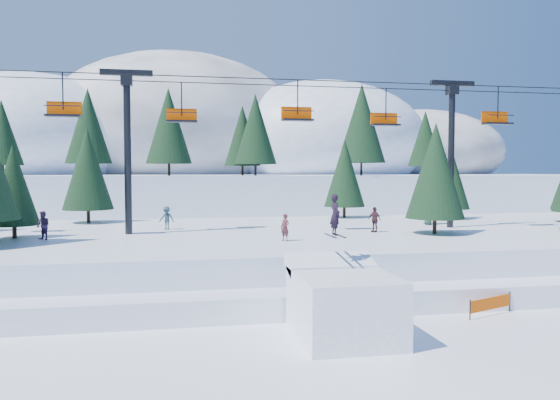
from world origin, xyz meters
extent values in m
plane|color=white|center=(0.00, 0.00, 0.00)|extent=(160.00, 160.00, 0.00)
cube|color=white|center=(0.00, 18.00, 1.25)|extent=(70.00, 22.00, 2.50)
cube|color=white|center=(0.00, 8.00, 0.55)|extent=(70.00, 6.00, 1.10)
cube|color=white|center=(0.00, 68.00, 3.00)|extent=(110.00, 60.00, 6.00)
ellipsoid|color=white|center=(-28.00, 72.00, 11.45)|extent=(36.00, 32.40, 19.80)
ellipsoid|color=#605B59|center=(-6.00, 78.00, 13.26)|extent=(44.00, 39.60, 26.40)
ellipsoid|color=white|center=(18.00, 70.00, 11.42)|extent=(34.00, 30.60, 19.72)
ellipsoid|color=#605B59|center=(38.00, 76.00, 10.12)|extent=(30.00, 27.00, 15.00)
cylinder|color=black|center=(-6.72, 40.18, 6.64)|extent=(0.26, 0.26, 1.27)
cone|color=#19381D|center=(-6.72, 40.18, 11.18)|extent=(4.72, 4.72, 7.81)
cylinder|color=black|center=(2.63, 42.28, 6.63)|extent=(0.26, 0.26, 1.26)
cone|color=#19381D|center=(2.63, 42.28, 11.13)|extent=(4.68, 4.68, 7.74)
cylinder|color=black|center=(14.19, 40.29, 6.71)|extent=(0.26, 0.26, 1.42)
cone|color=#19381D|center=(14.19, 40.29, 11.79)|extent=(5.28, 5.28, 8.73)
cylinder|color=black|center=(-15.16, 43.63, 6.65)|extent=(0.26, 0.26, 1.31)
cone|color=#19381D|center=(-15.16, 43.63, 11.32)|extent=(4.85, 4.85, 8.02)
cylinder|color=black|center=(23.42, 43.77, 6.54)|extent=(0.26, 0.26, 1.08)
cone|color=#19381D|center=(23.42, 43.77, 10.41)|extent=(4.02, 4.02, 6.65)
cylinder|color=black|center=(-23.25, 42.11, 6.54)|extent=(0.26, 0.26, 1.08)
cone|color=#19381D|center=(-23.25, 42.11, 10.40)|extent=(4.01, 4.01, 6.64)
cylinder|color=black|center=(1.43, 44.26, 6.55)|extent=(0.26, 0.26, 1.11)
cone|color=#19381D|center=(1.43, 44.26, 10.52)|extent=(4.12, 4.12, 6.81)
cube|color=white|center=(0.31, 2.56, 1.24)|extent=(3.68, 4.54, 2.49)
cube|color=white|center=(0.31, 4.51, 2.54)|extent=(3.68, 1.59, 0.88)
imported|color=black|center=(0.41, 4.16, 4.67)|extent=(0.47, 0.66, 1.71)
cube|color=black|center=(0.21, 4.16, 3.80)|extent=(0.11, 1.65, 0.03)
cube|color=black|center=(0.61, 4.16, 3.80)|extent=(0.11, 1.65, 0.03)
cylinder|color=black|center=(-9.00, 18.00, 7.50)|extent=(0.44, 0.44, 10.00)
cube|color=black|center=(-9.00, 18.00, 12.60)|extent=(3.20, 0.35, 0.35)
cube|color=black|center=(-9.00, 18.00, 12.15)|extent=(0.70, 0.70, 0.70)
cylinder|color=black|center=(13.00, 18.00, 7.50)|extent=(0.44, 0.44, 10.00)
cube|color=black|center=(13.00, 18.00, 12.60)|extent=(3.20, 0.35, 0.35)
cube|color=black|center=(13.00, 18.00, 12.15)|extent=(0.70, 0.70, 0.70)
cylinder|color=black|center=(2.00, 16.80, 12.30)|extent=(46.00, 0.06, 0.06)
cylinder|color=black|center=(2.00, 19.20, 12.30)|extent=(46.00, 0.06, 0.06)
cylinder|color=black|center=(-12.55, 16.80, 11.20)|extent=(0.08, 0.08, 2.20)
cube|color=black|center=(-12.55, 16.80, 9.75)|extent=(2.00, 0.75, 0.12)
cube|color=#EA4E00|center=(-12.55, 17.18, 10.20)|extent=(2.00, 0.10, 0.85)
cylinder|color=black|center=(-12.55, 16.45, 10.30)|extent=(2.00, 0.06, 0.06)
cylinder|color=black|center=(-5.62, 19.20, 11.20)|extent=(0.08, 0.08, 2.20)
cube|color=black|center=(-5.62, 19.20, 9.75)|extent=(2.00, 0.75, 0.12)
cube|color=#EA4E00|center=(-5.62, 19.58, 10.20)|extent=(2.00, 0.10, 0.85)
cylinder|color=black|center=(-5.62, 18.85, 10.30)|extent=(2.00, 0.06, 0.06)
cylinder|color=black|center=(1.66, 16.80, 11.20)|extent=(0.08, 0.08, 2.20)
cube|color=black|center=(1.66, 16.80, 9.75)|extent=(2.00, 0.75, 0.12)
cube|color=#EA4E00|center=(1.66, 17.18, 10.20)|extent=(2.00, 0.10, 0.85)
cylinder|color=black|center=(1.66, 16.45, 10.30)|extent=(2.00, 0.06, 0.06)
cylinder|color=black|center=(8.59, 19.20, 11.20)|extent=(0.08, 0.08, 2.20)
cube|color=black|center=(8.59, 19.20, 9.75)|extent=(2.00, 0.75, 0.12)
cube|color=#EA4E00|center=(8.59, 19.58, 10.20)|extent=(2.00, 0.10, 0.85)
cylinder|color=black|center=(8.59, 18.85, 10.30)|extent=(2.00, 0.06, 0.06)
cylinder|color=black|center=(15.78, 16.80, 11.20)|extent=(0.08, 0.08, 2.20)
cube|color=black|center=(15.78, 16.80, 9.75)|extent=(2.00, 0.75, 0.12)
cube|color=#EA4E00|center=(15.78, 17.18, 10.20)|extent=(2.00, 0.10, 0.85)
cylinder|color=black|center=(15.78, 16.45, 10.30)|extent=(2.00, 0.06, 0.06)
cylinder|color=black|center=(16.46, 24.46, 2.92)|extent=(0.26, 0.26, 0.84)
cone|color=#19381D|center=(16.46, 24.46, 5.93)|extent=(3.13, 3.13, 5.18)
cylinder|color=black|center=(-12.71, 26.52, 3.01)|extent=(0.26, 0.26, 1.03)
cone|color=#19381D|center=(-12.71, 26.52, 6.69)|extent=(3.82, 3.82, 6.32)
cylinder|color=black|center=(8.20, 27.49, 2.97)|extent=(0.26, 0.26, 0.94)
cone|color=#19381D|center=(8.20, 27.49, 6.34)|extent=(3.51, 3.51, 5.80)
cylinder|color=black|center=(-15.46, 17.03, 2.89)|extent=(0.26, 0.26, 0.78)
cone|color=#19381D|center=(-15.46, 17.03, 5.67)|extent=(2.89, 2.89, 4.78)
cylinder|color=black|center=(10.07, 14.52, 2.99)|extent=(0.26, 0.26, 0.99)
cone|color=#19381D|center=(10.07, 14.52, 6.52)|extent=(3.67, 3.67, 6.06)
imported|color=#472529|center=(6.65, 16.14, 3.33)|extent=(0.85, 1.04, 1.65)
imported|color=#27424A|center=(-6.68, 20.18, 3.29)|extent=(1.16, 0.90, 1.59)
imported|color=#254031|center=(12.28, 19.92, 3.29)|extent=(0.77, 0.51, 1.58)
imported|color=#3E2848|center=(-13.59, 15.85, 3.34)|extent=(1.03, 1.01, 1.67)
imported|color=#512529|center=(0.03, 12.78, 3.27)|extent=(0.64, 0.67, 1.54)
cylinder|color=black|center=(6.45, 3.92, 0.45)|extent=(0.06, 0.06, 0.90)
cylinder|color=black|center=(9.05, 4.95, 0.45)|extent=(0.06, 0.06, 0.90)
cube|color=#EA4E00|center=(7.75, 4.43, 0.55)|extent=(2.62, 1.07, 0.55)
cylinder|color=black|center=(6.92, 6.28, 0.45)|extent=(0.06, 0.06, 0.90)
cylinder|color=black|center=(9.51, 7.35, 0.45)|extent=(0.06, 0.06, 0.90)
cube|color=#EA4E00|center=(8.21, 6.81, 0.55)|extent=(2.60, 1.10, 0.55)
camera|label=1|loc=(-6.05, -17.48, 6.45)|focal=35.00mm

